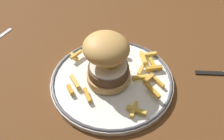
% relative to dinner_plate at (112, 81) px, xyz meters
% --- Properties ---
extents(ground_plane, '(1.42, 1.04, 0.04)m').
position_rel_dinner_plate_xyz_m(ground_plane, '(0.03, 0.04, -0.03)').
color(ground_plane, brown).
extents(dinner_plate, '(0.29, 0.29, 0.02)m').
position_rel_dinner_plate_xyz_m(dinner_plate, '(0.00, 0.00, 0.00)').
color(dinner_plate, white).
rests_on(dinner_plate, ground_plane).
extents(burger, '(0.12, 0.13, 0.12)m').
position_rel_dinner_plate_xyz_m(burger, '(-0.00, 0.01, 0.07)').
color(burger, tan).
rests_on(burger, dinner_plate).
extents(fries_pile, '(0.25, 0.26, 0.03)m').
position_rel_dinner_plate_xyz_m(fries_pile, '(0.03, -0.01, 0.01)').
color(fries_pile, '#EDB747').
rests_on(fries_pile, dinner_plate).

